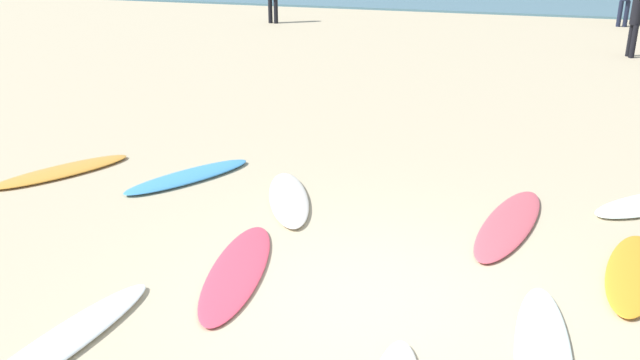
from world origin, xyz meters
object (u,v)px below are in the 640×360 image
(surfboard_0, at_px, (543,360))
(surfboard_7, at_px, (289,199))
(surfboard_1, at_px, (62,171))
(surfboard_10, at_px, (509,224))
(surfboard_8, at_px, (55,347))
(beachgoer_near, at_px, (636,19))
(surfboard_3, at_px, (188,176))
(surfboard_2, at_px, (237,271))
(surfboard_9, at_px, (633,273))

(surfboard_0, height_order, surfboard_7, surfboard_7)
(surfboard_1, height_order, surfboard_10, surfboard_1)
(surfboard_8, xyz_separation_m, beachgoer_near, (7.04, 15.11, 0.95))
(surfboard_1, distance_m, surfboard_3, 1.98)
(surfboard_7, bearing_deg, surfboard_0, 117.59)
(beachgoer_near, bearing_deg, surfboard_2, -39.91)
(surfboard_1, height_order, surfboard_9, surfboard_9)
(beachgoer_near, bearing_deg, surfboard_10, -30.72)
(surfboard_10, bearing_deg, surfboard_8, -123.05)
(surfboard_0, bearing_deg, surfboard_1, 156.62)
(surfboard_0, xyz_separation_m, beachgoer_near, (2.65, 14.16, 0.96))
(surfboard_8, distance_m, surfboard_10, 5.56)
(surfboard_1, relative_size, surfboard_7, 1.10)
(surfboard_9, relative_size, surfboard_10, 0.85)
(surfboard_0, height_order, beachgoer_near, beachgoer_near)
(surfboard_1, relative_size, surfboard_9, 1.05)
(surfboard_1, relative_size, surfboard_8, 0.85)
(surfboard_8, bearing_deg, surfboard_2, 69.78)
(surfboard_0, distance_m, surfboard_3, 5.98)
(surfboard_10, distance_m, beachgoer_near, 11.74)
(surfboard_7, bearing_deg, surfboard_8, 52.98)
(surfboard_1, xyz_separation_m, surfboard_2, (3.67, -2.21, -0.01))
(surfboard_7, distance_m, surfboard_8, 4.00)
(surfboard_1, bearing_deg, beachgoer_near, 83.73)
(surfboard_8, bearing_deg, beachgoer_near, 77.03)
(surfboard_7, xyz_separation_m, surfboard_10, (2.96, -0.05, -0.01))
(surfboard_3, xyz_separation_m, surfboard_7, (1.69, -0.42, -0.00))
(surfboard_3, xyz_separation_m, surfboard_10, (4.65, -0.46, -0.01))
(surfboard_0, height_order, surfboard_1, surfboard_1)
(surfboard_1, height_order, surfboard_8, surfboard_8)
(surfboard_8, height_order, surfboard_9, surfboard_8)
(surfboard_3, height_order, surfboard_8, surfboard_3)
(surfboard_7, bearing_deg, beachgoer_near, -138.85)
(beachgoer_near, bearing_deg, surfboard_8, -40.95)
(surfboard_3, distance_m, surfboard_10, 4.68)
(surfboard_2, xyz_separation_m, surfboard_9, (4.29, 1.04, 0.01))
(surfboard_7, height_order, surfboard_8, surfboard_7)
(surfboard_0, relative_size, surfboard_8, 1.03)
(surfboard_8, relative_size, surfboard_9, 1.23)
(surfboard_1, bearing_deg, surfboard_7, 32.26)
(surfboard_1, distance_m, beachgoer_near, 14.72)
(surfboard_0, xyz_separation_m, surfboard_8, (-4.39, -0.94, 0.01))
(surfboard_1, height_order, surfboard_3, surfboard_3)
(surfboard_2, height_order, surfboard_7, surfboard_7)
(surfboard_0, relative_size, surfboard_7, 1.34)
(surfboard_7, height_order, surfboard_10, surfboard_7)
(surfboard_7, xyz_separation_m, surfboard_8, (-1.10, -3.84, -0.00))
(surfboard_7, bearing_deg, surfboard_3, -34.93)
(beachgoer_near, bearing_deg, surfboard_9, -23.54)
(surfboard_0, distance_m, surfboard_1, 7.58)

